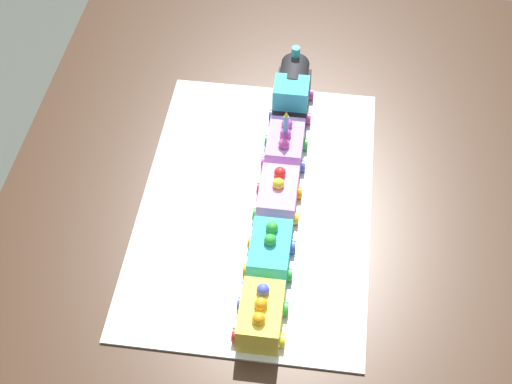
{
  "coord_description": "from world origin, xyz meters",
  "views": [
    {
      "loc": [
        0.77,
        0.06,
        1.74
      ],
      "look_at": [
        -0.03,
        -0.04,
        0.77
      ],
      "focal_mm": 51.64,
      "sensor_mm": 36.0,
      "label": 1
    }
  ],
  "objects_px": {
    "cake_locomotive": "(292,91)",
    "cake_car_tanker_lavender": "(285,146)",
    "dining_table": "(278,258)",
    "chair": "(375,2)",
    "cake_car_flatbed_turquoise": "(270,252)",
    "cake_car_gondola_lemon": "(261,315)",
    "cake_car_caboose_bubblegum": "(278,196)",
    "birthday_candle": "(286,122)"
  },
  "relations": [
    {
      "from": "cake_locomotive",
      "to": "cake_car_tanker_lavender",
      "type": "height_order",
      "value": "cake_locomotive"
    },
    {
      "from": "dining_table",
      "to": "cake_locomotive",
      "type": "bearing_deg",
      "value": -178.7
    },
    {
      "from": "chair",
      "to": "cake_car_flatbed_turquoise",
      "type": "height_order",
      "value": "chair"
    },
    {
      "from": "chair",
      "to": "cake_car_tanker_lavender",
      "type": "xyz_separation_m",
      "value": [
        0.89,
        -0.18,
        0.3
      ]
    },
    {
      "from": "dining_table",
      "to": "cake_car_flatbed_turquoise",
      "type": "relative_size",
      "value": 14.0
    },
    {
      "from": "dining_table",
      "to": "cake_car_flatbed_turquoise",
      "type": "xyz_separation_m",
      "value": [
        0.09,
        -0.01,
        0.14
      ]
    },
    {
      "from": "dining_table",
      "to": "chair",
      "type": "height_order",
      "value": "chair"
    },
    {
      "from": "dining_table",
      "to": "chair",
      "type": "bearing_deg",
      "value": 170.52
    },
    {
      "from": "cake_car_tanker_lavender",
      "to": "cake_car_gondola_lemon",
      "type": "bearing_deg",
      "value": 0.0
    },
    {
      "from": "dining_table",
      "to": "cake_car_caboose_bubblegum",
      "type": "xyz_separation_m",
      "value": [
        -0.03,
        -0.01,
        0.14
      ]
    },
    {
      "from": "cake_car_gondola_lemon",
      "to": "cake_car_flatbed_turquoise",
      "type": "bearing_deg",
      "value": 180.0
    },
    {
      "from": "cake_car_tanker_lavender",
      "to": "cake_car_flatbed_turquoise",
      "type": "height_order",
      "value": "same"
    },
    {
      "from": "dining_table",
      "to": "birthday_candle",
      "type": "distance_m",
      "value": 0.25
    },
    {
      "from": "dining_table",
      "to": "cake_locomotive",
      "type": "distance_m",
      "value": 0.32
    },
    {
      "from": "cake_car_tanker_lavender",
      "to": "birthday_candle",
      "type": "distance_m",
      "value": 0.07
    },
    {
      "from": "cake_car_caboose_bubblegum",
      "to": "birthday_candle",
      "type": "bearing_deg",
      "value": 180.0
    },
    {
      "from": "cake_car_tanker_lavender",
      "to": "cake_car_caboose_bubblegum",
      "type": "bearing_deg",
      "value": 0.0
    },
    {
      "from": "birthday_candle",
      "to": "dining_table",
      "type": "bearing_deg",
      "value": 2.49
    },
    {
      "from": "cake_car_caboose_bubblegum",
      "to": "cake_car_tanker_lavender",
      "type": "bearing_deg",
      "value": 180.0
    },
    {
      "from": "chair",
      "to": "cake_car_caboose_bubblegum",
      "type": "distance_m",
      "value": 1.06
    },
    {
      "from": "cake_car_gondola_lemon",
      "to": "birthday_candle",
      "type": "height_order",
      "value": "birthday_candle"
    },
    {
      "from": "cake_locomotive",
      "to": "birthday_candle",
      "type": "distance_m",
      "value": 0.14
    },
    {
      "from": "cake_car_caboose_bubblegum",
      "to": "birthday_candle",
      "type": "distance_m",
      "value": 0.13
    },
    {
      "from": "chair",
      "to": "cake_car_gondola_lemon",
      "type": "xyz_separation_m",
      "value": [
        1.24,
        -0.18,
        0.3
      ]
    },
    {
      "from": "chair",
      "to": "cake_car_flatbed_turquoise",
      "type": "relative_size",
      "value": 8.6
    },
    {
      "from": "cake_locomotive",
      "to": "cake_car_caboose_bubblegum",
      "type": "height_order",
      "value": "cake_locomotive"
    },
    {
      "from": "cake_car_tanker_lavender",
      "to": "cake_car_gondola_lemon",
      "type": "relative_size",
      "value": 1.0
    },
    {
      "from": "dining_table",
      "to": "cake_car_caboose_bubblegum",
      "type": "height_order",
      "value": "cake_car_caboose_bubblegum"
    },
    {
      "from": "cake_car_flatbed_turquoise",
      "to": "birthday_candle",
      "type": "height_order",
      "value": "birthday_candle"
    },
    {
      "from": "chair",
      "to": "birthday_candle",
      "type": "xyz_separation_m",
      "value": [
        0.89,
        -0.18,
        0.36
      ]
    },
    {
      "from": "chair",
      "to": "cake_car_caboose_bubblegum",
      "type": "relative_size",
      "value": 8.6
    },
    {
      "from": "cake_car_caboose_bubblegum",
      "to": "cake_car_gondola_lemon",
      "type": "xyz_separation_m",
      "value": [
        0.24,
        0.0,
        0.0
      ]
    },
    {
      "from": "dining_table",
      "to": "cake_car_gondola_lemon",
      "type": "bearing_deg",
      "value": -1.75
    },
    {
      "from": "cake_car_gondola_lemon",
      "to": "cake_locomotive",
      "type": "bearing_deg",
      "value": 180.0
    },
    {
      "from": "cake_car_caboose_bubblegum",
      "to": "cake_car_gondola_lemon",
      "type": "relative_size",
      "value": 1.0
    },
    {
      "from": "chair",
      "to": "cake_car_tanker_lavender",
      "type": "relative_size",
      "value": 8.6
    },
    {
      "from": "cake_car_flatbed_turquoise",
      "to": "cake_car_gondola_lemon",
      "type": "height_order",
      "value": "same"
    },
    {
      "from": "cake_locomotive",
      "to": "dining_table",
      "type": "bearing_deg",
      "value": 1.3
    },
    {
      "from": "birthday_candle",
      "to": "cake_car_tanker_lavender",
      "type": "bearing_deg",
      "value": -180.0
    },
    {
      "from": "chair",
      "to": "cake_locomotive",
      "type": "bearing_deg",
      "value": 77.45
    },
    {
      "from": "cake_car_caboose_bubblegum",
      "to": "cake_car_flatbed_turquoise",
      "type": "bearing_deg",
      "value": 0.0
    },
    {
      "from": "cake_locomotive",
      "to": "birthday_candle",
      "type": "bearing_deg",
      "value": -0.0
    }
  ]
}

